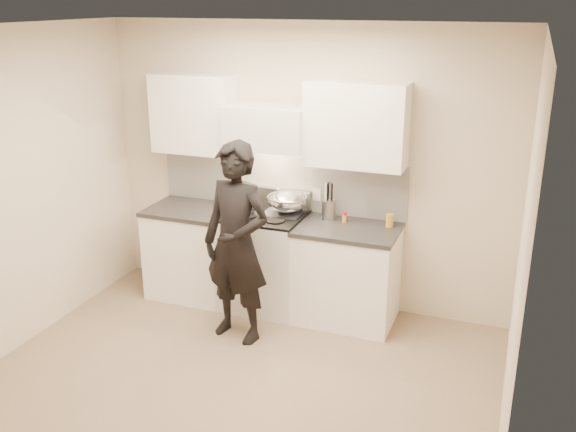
{
  "coord_description": "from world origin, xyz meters",
  "views": [
    {
      "loc": [
        1.93,
        -3.86,
        2.9
      ],
      "look_at": [
        0.09,
        1.05,
        1.09
      ],
      "focal_mm": 40.0,
      "sensor_mm": 36.0,
      "label": 1
    }
  ],
  "objects": [
    {
      "name": "counter_left",
      "position": [
        -1.08,
        1.43,
        0.46
      ],
      "size": [
        0.82,
        0.67,
        0.92
      ],
      "color": "white",
      "rests_on": "ground"
    },
    {
      "name": "room_shell",
      "position": [
        -0.06,
        0.37,
        1.6
      ],
      "size": [
        4.04,
        3.54,
        2.7
      ],
      "color": "#C5B299",
      "rests_on": "ground"
    },
    {
      "name": "wok",
      "position": [
        -0.1,
        1.54,
        1.06
      ],
      "size": [
        0.38,
        0.46,
        0.31
      ],
      "color": "silver",
      "rests_on": "stove"
    },
    {
      "name": "ground_plane",
      "position": [
        0.0,
        0.0,
        0.0
      ],
      "size": [
        4.0,
        4.0,
        0.0
      ],
      "primitive_type": "plane",
      "color": "#816955"
    },
    {
      "name": "stove",
      "position": [
        -0.3,
        1.42,
        0.47
      ],
      "size": [
        0.76,
        0.65,
        0.96
      ],
      "color": "silver",
      "rests_on": "ground"
    },
    {
      "name": "utensil_crock",
      "position": [
        0.3,
        1.58,
        1.03
      ],
      "size": [
        0.13,
        0.13,
        0.35
      ],
      "color": "#A2A2A2",
      "rests_on": "counter_right"
    },
    {
      "name": "oil_glass",
      "position": [
        0.88,
        1.57,
        0.98
      ],
      "size": [
        0.07,
        0.07,
        0.12
      ],
      "color": "#BF8F20",
      "rests_on": "counter_right"
    },
    {
      "name": "stock_pot",
      "position": [
        -0.45,
        1.32,
        1.04
      ],
      "size": [
        0.34,
        0.31,
        0.17
      ],
      "color": "silver",
      "rests_on": "stove"
    },
    {
      "name": "counter_right",
      "position": [
        0.53,
        1.43,
        0.46
      ],
      "size": [
        0.92,
        0.67,
        0.92
      ],
      "color": "white",
      "rests_on": "ground"
    },
    {
      "name": "person",
      "position": [
        -0.28,
        0.78,
        0.89
      ],
      "size": [
        0.72,
        0.55,
        1.78
      ],
      "primitive_type": "imported",
      "rotation": [
        0.0,
        0.0,
        -0.2
      ],
      "color": "black",
      "rests_on": "ground"
    },
    {
      "name": "spice_jar",
      "position": [
        0.46,
        1.55,
        0.97
      ],
      "size": [
        0.04,
        0.04,
        0.09
      ],
      "color": "orange",
      "rests_on": "counter_right"
    }
  ]
}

